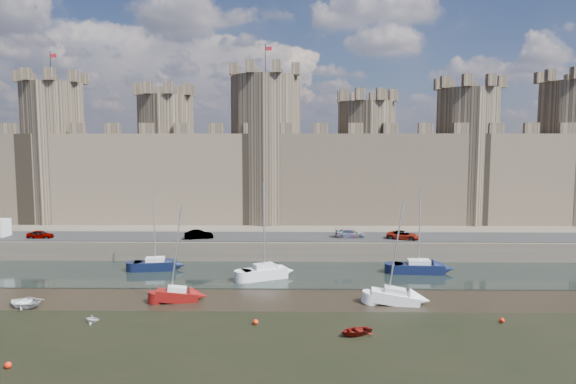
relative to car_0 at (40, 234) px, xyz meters
name	(u,v)px	position (x,y,z in m)	size (l,w,h in m)	color
ground	(197,364)	(27.01, -32.42, -3.06)	(160.00, 160.00, 0.00)	black
water_channel	(237,274)	(27.01, -8.42, -3.02)	(160.00, 12.00, 0.08)	black
quay	(259,218)	(27.01, 27.58, -1.81)	(160.00, 60.00, 2.50)	#4C443A
road	(245,237)	(27.01, 1.58, -0.51)	(160.00, 7.00, 0.10)	black
castle	(249,164)	(26.38, 15.58, 8.61)	(108.50, 11.00, 29.00)	#42382B
car_0	(40,234)	(0.00, 0.00, 0.00)	(1.33, 3.31, 1.13)	gray
car_1	(199,235)	(21.07, -0.10, 0.05)	(1.30, 3.73, 1.23)	gray
car_2	(350,234)	(41.10, 1.19, 0.02)	(1.64, 4.03, 1.17)	gray
car_3	(403,235)	(47.87, -0.01, 0.02)	(1.93, 4.19, 1.17)	gray
sailboat_1	(155,264)	(17.13, -6.91, -2.28)	(5.11, 2.61, 9.78)	black
sailboat_2	(264,272)	(30.32, -10.57, -2.22)	(5.34, 3.85, 10.77)	silver
sailboat_3	(419,267)	(48.13, -7.74, -2.29)	(5.77, 2.48, 9.93)	black
sailboat_4	(177,294)	(22.45, -18.60, -2.37)	(4.18, 2.25, 9.27)	#680D0B
sailboat_5	(395,297)	(43.23, -19.00, -2.35)	(4.69, 2.27, 9.76)	white
dinghy_3	(92,319)	(16.61, -24.56, -2.73)	(1.10, 0.67, 1.28)	white
dinghy_4	(356,331)	(38.60, -26.92, -2.77)	(2.02, 0.59, 2.83)	maroon
dinghy_6	(24,303)	(8.55, -20.42, -2.70)	(2.53, 0.73, 3.55)	silver
buoy_1	(256,322)	(30.47, -24.75, -2.83)	(0.47, 0.47, 0.47)	red
buoy_3	(502,320)	(51.33, -24.00, -2.85)	(0.42, 0.42, 0.42)	red
buoy_4	(8,365)	(14.33, -33.33, -2.83)	(0.47, 0.47, 0.47)	#FB200B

